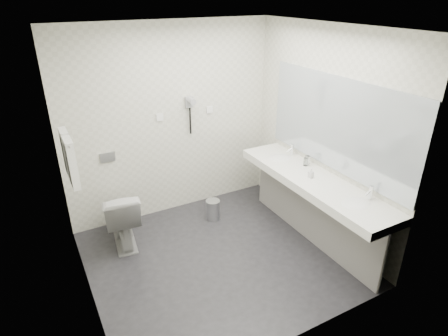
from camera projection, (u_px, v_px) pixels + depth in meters
floor at (219, 258)px, 4.38m from camera, size 2.80×2.80×0.00m
ceiling at (217, 28)px, 3.32m from camera, size 2.80×2.80×0.00m
wall_back at (171, 123)px, 4.88m from camera, size 2.80×0.00×2.80m
wall_front at (300, 221)px, 2.82m from camera, size 2.80×0.00×2.80m
wall_left at (73, 190)px, 3.25m from camera, size 0.00×2.60×2.60m
wall_right at (324, 136)px, 4.46m from camera, size 0.00×2.60×2.60m
vanity_counter at (313, 182)px, 4.37m from camera, size 0.55×2.20×0.10m
vanity_panel at (311, 213)px, 4.56m from camera, size 0.03×2.15×0.75m
vanity_post_near at (383, 261)px, 3.75m from camera, size 0.06×0.06×0.75m
vanity_post_far at (264, 178)px, 5.40m from camera, size 0.06×0.06×0.75m
mirror at (337, 124)px, 4.21m from camera, size 0.02×2.20×1.05m
basin_near at (356, 205)px, 3.84m from camera, size 0.40×0.31×0.05m
basin_far at (279, 159)px, 4.87m from camera, size 0.40×0.31×0.05m
faucet_near at (371, 192)px, 3.89m from camera, size 0.04×0.04×0.15m
faucet_far at (292, 150)px, 4.92m from camera, size 0.04×0.04×0.15m
soap_bottle_a at (311, 173)px, 4.33m from camera, size 0.06×0.06×0.11m
glass_left at (306, 162)px, 4.64m from camera, size 0.06×0.06×0.10m
glass_right at (307, 160)px, 4.65m from camera, size 0.07×0.07×0.12m
toilet at (121, 217)px, 4.51m from camera, size 0.50×0.76×0.73m
flush_plate at (108, 157)px, 4.63m from camera, size 0.18×0.02×0.12m
pedal_bin at (213, 210)px, 5.08m from camera, size 0.23×0.23×0.26m
bin_lid at (213, 201)px, 5.02m from camera, size 0.19×0.19×0.02m
towel_rail at (64, 137)px, 3.58m from camera, size 0.02×0.62×0.02m
towel_near at (72, 163)px, 3.56m from camera, size 0.07×0.24×0.48m
towel_far at (67, 153)px, 3.79m from camera, size 0.07×0.24×0.48m
dryer_cradle at (189, 102)px, 4.86m from camera, size 0.10×0.04×0.14m
dryer_barrel at (191, 101)px, 4.79m from camera, size 0.08×0.14×0.08m
dryer_cord at (190, 121)px, 4.96m from camera, size 0.02×0.02×0.35m
switch_plate_a at (160, 117)px, 4.77m from camera, size 0.09×0.02×0.09m
switch_plate_b at (210, 110)px, 5.07m from camera, size 0.09×0.02×0.09m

